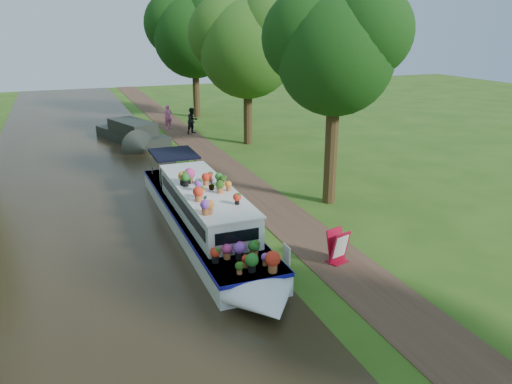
% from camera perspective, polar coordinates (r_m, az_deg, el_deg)
% --- Properties ---
extents(ground, '(100.00, 100.00, 0.00)m').
position_cam_1_polar(ground, '(18.18, 2.44, -5.60)').
color(ground, '#2B5014').
rests_on(ground, ground).
extents(canal_water, '(10.00, 100.00, 0.02)m').
position_cam_1_polar(canal_water, '(16.89, -16.75, -8.39)').
color(canal_water, black).
rests_on(canal_water, ground).
extents(towpath, '(2.20, 100.00, 0.03)m').
position_cam_1_polar(towpath, '(18.66, 5.83, -4.98)').
color(towpath, '#473021').
rests_on(towpath, ground).
extents(plant_boat, '(2.29, 13.52, 2.26)m').
position_cam_1_polar(plant_boat, '(18.37, -5.74, -2.54)').
color(plant_boat, white).
rests_on(plant_boat, canal_water).
extents(tree_near_overhang, '(5.52, 5.28, 8.99)m').
position_cam_1_polar(tree_near_overhang, '(21.07, 9.02, 16.08)').
color(tree_near_overhang, '#322310').
rests_on(tree_near_overhang, ground).
extents(tree_near_mid, '(6.90, 6.60, 9.40)m').
position_cam_1_polar(tree_near_mid, '(32.27, -1.05, 16.80)').
color(tree_near_mid, '#322310').
rests_on(tree_near_mid, ground).
extents(tree_near_far, '(7.59, 7.26, 10.30)m').
position_cam_1_polar(tree_near_far, '(42.62, -7.17, 17.92)').
color(tree_near_far, '#322310').
rests_on(tree_near_far, ground).
extents(second_boat, '(4.18, 7.99, 1.46)m').
position_cam_1_polar(second_boat, '(34.11, -13.91, 6.45)').
color(second_boat, black).
rests_on(second_boat, canal_water).
extents(sandwich_board, '(0.74, 0.72, 1.11)m').
position_cam_1_polar(sandwich_board, '(16.57, 9.36, -6.34)').
color(sandwich_board, '#A10B25').
rests_on(sandwich_board, towpath).
extents(pedestrian_pink, '(0.75, 0.61, 1.77)m').
position_cam_1_polar(pedestrian_pink, '(38.19, -9.99, 8.46)').
color(pedestrian_pink, '#C04F8C').
rests_on(pedestrian_pink, towpath).
extents(pedestrian_dark, '(1.11, 1.03, 1.84)m').
position_cam_1_polar(pedestrian_dark, '(36.15, -7.27, 8.09)').
color(pedestrian_dark, black).
rests_on(pedestrian_dark, towpath).
extents(verge_plant, '(0.44, 0.39, 0.46)m').
position_cam_1_polar(verge_plant, '(22.27, -4.16, -0.36)').
color(verge_plant, '#1B5C23').
rests_on(verge_plant, ground).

